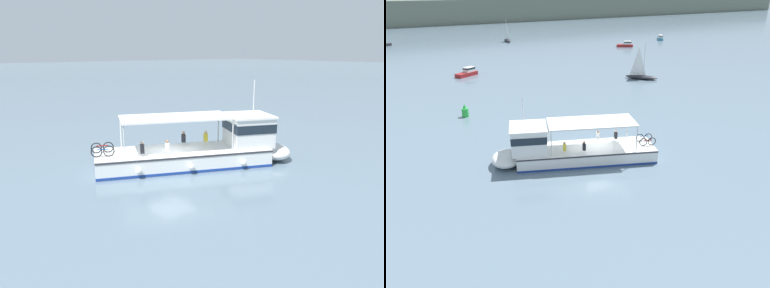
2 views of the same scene
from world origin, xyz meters
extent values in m
plane|color=slate|center=(0.00, 0.00, 0.00)|extent=(400.00, 400.00, 0.00)
cube|color=white|center=(-1.04, -0.23, 0.55)|extent=(11.21, 7.06, 1.10)
ellipsoid|color=white|center=(-6.78, 2.12, 0.55)|extent=(3.15, 3.56, 1.01)
cube|color=navy|center=(-1.04, -0.23, 0.10)|extent=(11.22, 7.09, 0.16)
cube|color=#2D2D33|center=(-1.04, -0.23, 1.02)|extent=(11.23, 7.11, 0.10)
cube|color=white|center=(-5.11, 1.44, 2.05)|extent=(3.44, 3.50, 1.90)
cube|color=#19232D|center=(-5.11, 1.44, 2.38)|extent=(3.50, 3.58, 0.56)
cube|color=white|center=(-5.11, 1.44, 3.06)|extent=(3.65, 3.71, 0.12)
cube|color=white|center=(-0.62, -0.40, 3.15)|extent=(7.32, 5.26, 0.10)
cylinder|color=silver|center=(-4.15, -0.43, 2.10)|extent=(0.08, 0.08, 2.00)
cylinder|color=silver|center=(-3.12, 2.09, 2.10)|extent=(0.08, 0.08, 2.00)
cylinder|color=silver|center=(1.87, -2.89, 2.10)|extent=(0.08, 0.08, 2.00)
cylinder|color=silver|center=(2.90, -0.38, 2.10)|extent=(0.08, 0.08, 2.00)
cylinder|color=silver|center=(-5.39, 1.55, 4.22)|extent=(0.06, 0.06, 2.20)
sphere|color=white|center=(-3.51, 2.70, 0.50)|extent=(0.36, 0.36, 0.36)
sphere|color=white|center=(-0.46, 1.45, 0.50)|extent=(0.36, 0.36, 0.36)
sphere|color=white|center=(2.41, 0.28, 0.50)|extent=(0.36, 0.36, 0.36)
torus|color=black|center=(3.00, -2.37, 1.43)|extent=(0.63, 0.31, 0.66)
torus|color=black|center=(3.65, -2.64, 1.43)|extent=(0.63, 0.31, 0.66)
cylinder|color=maroon|center=(3.32, -2.51, 1.55)|extent=(0.67, 0.32, 0.06)
torus|color=black|center=(3.34, -1.54, 1.43)|extent=(0.63, 0.31, 0.66)
torus|color=black|center=(3.99, -1.81, 1.43)|extent=(0.63, 0.31, 0.66)
cylinder|color=#1E478C|center=(3.66, -1.67, 1.55)|extent=(0.67, 0.32, 0.06)
cube|color=black|center=(1.78, -0.38, 1.56)|extent=(0.32, 0.38, 0.52)
sphere|color=beige|center=(1.78, -0.38, 1.93)|extent=(0.20, 0.20, 0.20)
cube|color=white|center=(0.44, 0.24, 1.56)|extent=(0.32, 0.38, 0.52)
sphere|color=#9E7051|center=(0.44, 0.24, 1.93)|extent=(0.20, 0.20, 0.20)
cube|color=black|center=(-1.68, -1.04, 1.56)|extent=(0.32, 0.38, 0.52)
sphere|color=#9E7051|center=(-1.68, -1.04, 1.93)|extent=(0.20, 0.20, 0.20)
cube|color=yellow|center=(-3.00, -0.36, 1.56)|extent=(0.32, 0.38, 0.52)
sphere|color=beige|center=(-3.00, -0.36, 1.93)|extent=(0.20, 0.20, 0.20)
camera|label=1|loc=(11.86, 17.78, 7.19)|focal=34.20mm
camera|label=2|loc=(-15.39, -22.80, 12.73)|focal=34.73mm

